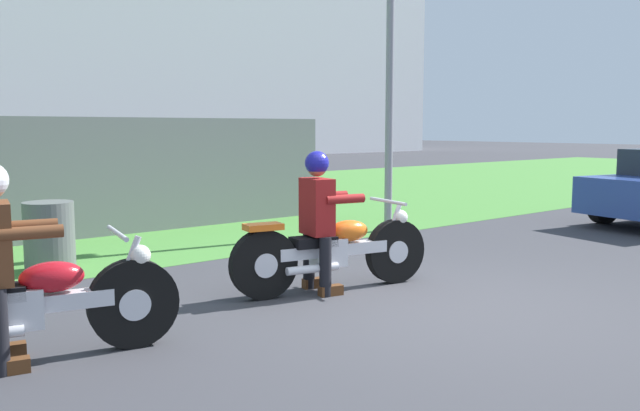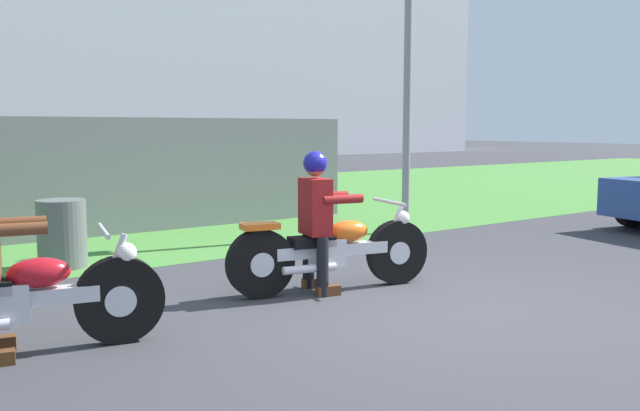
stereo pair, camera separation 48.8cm
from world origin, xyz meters
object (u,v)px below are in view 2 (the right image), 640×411
motorcycle_lead (332,251)px  trash_can (62,234)px  streetlight_pole (414,22)px  rider_lead (317,210)px  motorcycle_follow (14,301)px

motorcycle_lead → trash_can: size_ratio=2.69×
streetlight_pole → trash_can: (-5.28, 0.38, -2.86)m
rider_lead → trash_can: (-1.73, 2.73, -0.43)m
rider_lead → trash_can: size_ratio=1.76×
streetlight_pole → trash_can: 6.02m
motorcycle_lead → streetlight_pole: (3.38, 2.39, 2.86)m
motorcycle_follow → streetlight_pole: 7.49m
trash_can → motorcycle_lead: bearing=-55.6°
motorcycle_lead → trash_can: 3.36m
motorcycle_lead → trash_can: motorcycle_lead is taller
motorcycle_lead → streetlight_pole: streetlight_pole is taller
rider_lead → trash_can: bearing=134.9°
rider_lead → streetlight_pole: 4.90m
rider_lead → motorcycle_follow: bearing=-162.6°
streetlight_pole → rider_lead: bearing=-146.4°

